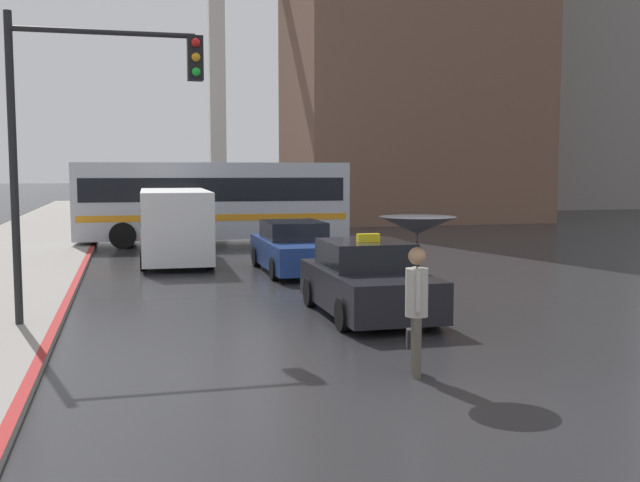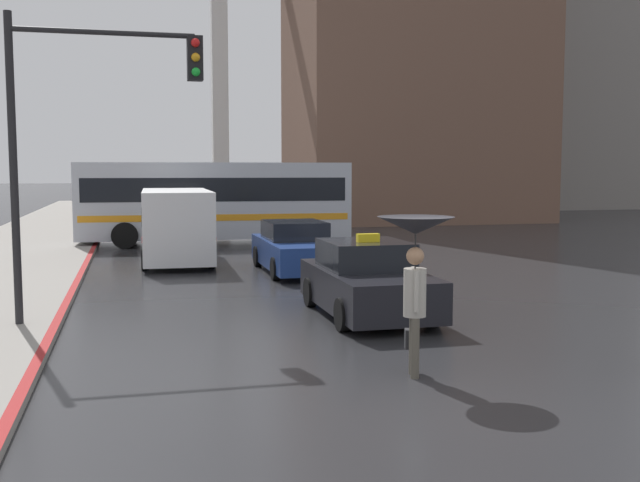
{
  "view_description": "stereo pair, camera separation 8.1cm",
  "coord_description": "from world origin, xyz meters",
  "px_view_note": "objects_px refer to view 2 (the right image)",
  "views": [
    {
      "loc": [
        -3.48,
        -8.27,
        2.88
      ],
      "look_at": [
        0.31,
        6.56,
        1.4
      ],
      "focal_mm": 42.0,
      "sensor_mm": 36.0,
      "label": 1
    },
    {
      "loc": [
        -3.4,
        -8.29,
        2.88
      ],
      "look_at": [
        0.31,
        6.56,
        1.4
      ],
      "focal_mm": 42.0,
      "sensor_mm": 36.0,
      "label": 2
    }
  ],
  "objects_px": {
    "monument_cross": "(219,22)",
    "ambulance_van": "(176,222)",
    "taxi": "(367,282)",
    "city_bus": "(215,199)",
    "sedan_red": "(296,248)",
    "pedestrian_with_umbrella": "(415,248)",
    "traffic_light": "(91,112)"
  },
  "relations": [
    {
      "from": "monument_cross",
      "to": "ambulance_van",
      "type": "bearing_deg",
      "value": -100.3
    },
    {
      "from": "taxi",
      "to": "city_bus",
      "type": "relative_size",
      "value": 0.39
    },
    {
      "from": "monument_cross",
      "to": "city_bus",
      "type": "bearing_deg",
      "value": -97.35
    },
    {
      "from": "monument_cross",
      "to": "sedan_red",
      "type": "bearing_deg",
      "value": -91.37
    },
    {
      "from": "pedestrian_with_umbrella",
      "to": "monument_cross",
      "type": "distance_m",
      "value": 35.35
    },
    {
      "from": "pedestrian_with_umbrella",
      "to": "traffic_light",
      "type": "height_order",
      "value": "traffic_light"
    },
    {
      "from": "taxi",
      "to": "monument_cross",
      "type": "relative_size",
      "value": 0.21
    },
    {
      "from": "ambulance_van",
      "to": "city_bus",
      "type": "xyz_separation_m",
      "value": [
        1.77,
        5.43,
        0.49
      ]
    },
    {
      "from": "ambulance_van",
      "to": "pedestrian_with_umbrella",
      "type": "bearing_deg",
      "value": 101.54
    },
    {
      "from": "sedan_red",
      "to": "ambulance_van",
      "type": "height_order",
      "value": "ambulance_van"
    },
    {
      "from": "monument_cross",
      "to": "traffic_light",
      "type": "bearing_deg",
      "value": -100.8
    },
    {
      "from": "sedan_red",
      "to": "ambulance_van",
      "type": "bearing_deg",
      "value": -43.67
    },
    {
      "from": "city_bus",
      "to": "pedestrian_with_umbrella",
      "type": "height_order",
      "value": "city_bus"
    },
    {
      "from": "ambulance_van",
      "to": "pedestrian_with_umbrella",
      "type": "distance_m",
      "value": 14.03
    },
    {
      "from": "city_bus",
      "to": "ambulance_van",
      "type": "bearing_deg",
      "value": -14.87
    },
    {
      "from": "ambulance_van",
      "to": "monument_cross",
      "type": "distance_m",
      "value": 22.87
    },
    {
      "from": "taxi",
      "to": "ambulance_van",
      "type": "height_order",
      "value": "ambulance_van"
    },
    {
      "from": "sedan_red",
      "to": "taxi",
      "type": "bearing_deg",
      "value": 90.31
    },
    {
      "from": "taxi",
      "to": "sedan_red",
      "type": "xyz_separation_m",
      "value": [
        -0.03,
        6.5,
        -0.02
      ]
    },
    {
      "from": "sedan_red",
      "to": "traffic_light",
      "type": "distance_m",
      "value": 8.73
    },
    {
      "from": "ambulance_van",
      "to": "sedan_red",
      "type": "bearing_deg",
      "value": 137.69
    },
    {
      "from": "ambulance_van",
      "to": "traffic_light",
      "type": "relative_size",
      "value": 0.98
    },
    {
      "from": "taxi",
      "to": "monument_cross",
      "type": "distance_m",
      "value": 31.55
    },
    {
      "from": "ambulance_van",
      "to": "city_bus",
      "type": "relative_size",
      "value": 0.53
    },
    {
      "from": "sedan_red",
      "to": "traffic_light",
      "type": "xyz_separation_m",
      "value": [
        -5.08,
        -6.33,
        3.23
      ]
    },
    {
      "from": "taxi",
      "to": "monument_cross",
      "type": "bearing_deg",
      "value": -91.01
    },
    {
      "from": "taxi",
      "to": "traffic_light",
      "type": "xyz_separation_m",
      "value": [
        -5.12,
        0.17,
        3.21
      ]
    },
    {
      "from": "ambulance_van",
      "to": "city_bus",
      "type": "bearing_deg",
      "value": -106.68
    },
    {
      "from": "monument_cross",
      "to": "taxi",
      "type": "bearing_deg",
      "value": -91.01
    },
    {
      "from": "taxi",
      "to": "city_bus",
      "type": "xyz_separation_m",
      "value": [
        -1.39,
        14.91,
        1.06
      ]
    },
    {
      "from": "traffic_light",
      "to": "monument_cross",
      "type": "xyz_separation_m",
      "value": [
        5.64,
        29.57,
        7.31
      ]
    },
    {
      "from": "traffic_light",
      "to": "pedestrian_with_umbrella",
      "type": "bearing_deg",
      "value": -45.36
    }
  ]
}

